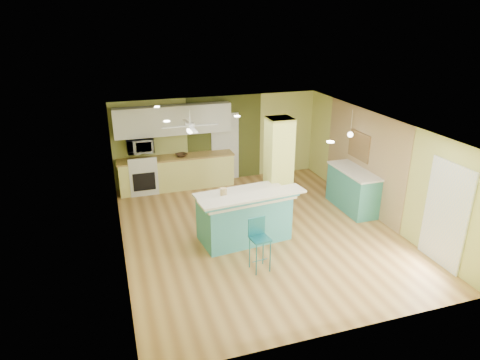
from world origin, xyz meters
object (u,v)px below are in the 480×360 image
Objects in this scene: fruit_bowl at (181,155)px; canister at (224,192)px; bar_stool at (259,236)px; side_counter at (353,189)px; peninsula at (244,216)px.

canister is (0.30, -3.27, 0.16)m from fruit_bowl.
side_counter is (3.23, 1.85, -0.18)m from bar_stool.
bar_stool is 4.60m from fruit_bowl.
fruit_bowl is 3.29m from canister.
peninsula reaches higher than bar_stool.
bar_stool is 3.30× the size of fruit_bowl.
canister is at bearing -84.73° from fruit_bowl.
bar_stool reaches higher than side_counter.
peninsula reaches higher than side_counter.
side_counter is 3.65m from canister.
fruit_bowl is (-0.74, 3.37, 0.42)m from peninsula.
peninsula is 3.19m from side_counter.
peninsula is at bearing 78.15° from bar_stool.
canister is at bearing 160.83° from peninsula.
bar_stool is at bearing -75.66° from canister.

